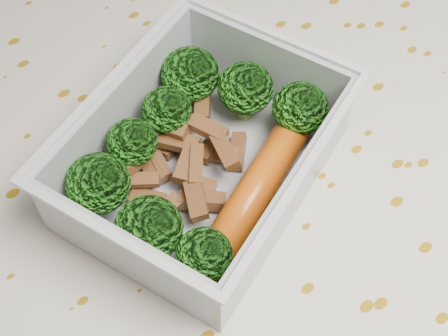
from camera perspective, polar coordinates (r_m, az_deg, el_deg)
dining_table at (r=0.50m, az=0.16°, el=-6.43°), size 1.40×0.90×0.75m
tablecloth at (r=0.45m, az=0.18°, el=-3.52°), size 1.46×0.96×0.19m
lunch_container at (r=0.40m, az=-1.90°, el=0.62°), size 0.22×0.20×0.06m
broccoli_florets at (r=0.40m, az=-3.42°, el=2.25°), size 0.18×0.15×0.05m
meat_pile at (r=0.41m, az=-3.45°, el=0.52°), size 0.10×0.09×0.03m
sausage at (r=0.39m, az=3.21°, el=-1.55°), size 0.14×0.08×0.02m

